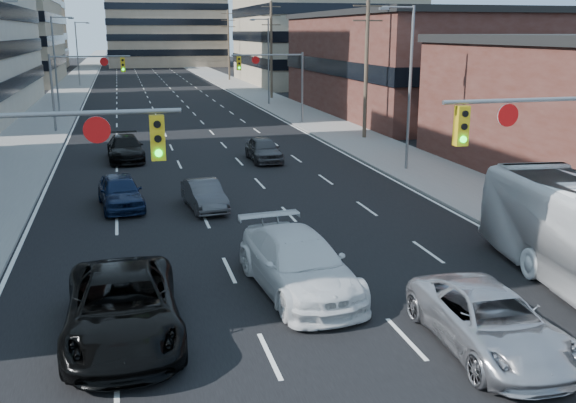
{
  "coord_description": "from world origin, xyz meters",
  "views": [
    {
      "loc": [
        -4.9,
        -7.77,
        7.65
      ],
      "look_at": [
        0.25,
        12.11,
        2.2
      ],
      "focal_mm": 40.0,
      "sensor_mm": 36.0,
      "label": 1
    }
  ],
  "objects_px": {
    "white_van": "(298,264)",
    "silver_suv": "(490,322)",
    "black_pickup": "(123,307)",
    "sedan_blue": "(120,192)"
  },
  "relations": [
    {
      "from": "silver_suv",
      "to": "sedan_blue",
      "type": "bearing_deg",
      "value": 120.88
    },
    {
      "from": "silver_suv",
      "to": "white_van",
      "type": "bearing_deg",
      "value": 129.15
    },
    {
      "from": "white_van",
      "to": "sedan_blue",
      "type": "bearing_deg",
      "value": 109.63
    },
    {
      "from": "black_pickup",
      "to": "silver_suv",
      "type": "distance_m",
      "value": 9.21
    },
    {
      "from": "white_van",
      "to": "sedan_blue",
      "type": "relative_size",
      "value": 1.39
    },
    {
      "from": "white_van",
      "to": "silver_suv",
      "type": "bearing_deg",
      "value": -58.11
    },
    {
      "from": "white_van",
      "to": "sedan_blue",
      "type": "distance_m",
      "value": 12.33
    },
    {
      "from": "silver_suv",
      "to": "sedan_blue",
      "type": "height_order",
      "value": "sedan_blue"
    },
    {
      "from": "black_pickup",
      "to": "silver_suv",
      "type": "height_order",
      "value": "black_pickup"
    },
    {
      "from": "black_pickup",
      "to": "white_van",
      "type": "relative_size",
      "value": 1.0
    }
  ]
}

